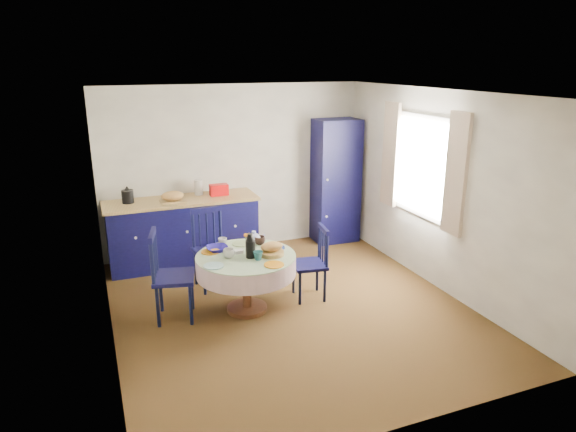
% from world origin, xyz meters
% --- Properties ---
extents(floor, '(4.50, 4.50, 0.00)m').
position_xyz_m(floor, '(0.00, 0.00, 0.00)').
color(floor, black).
rests_on(floor, ground).
extents(ceiling, '(4.50, 4.50, 0.00)m').
position_xyz_m(ceiling, '(0.00, 0.00, 2.50)').
color(ceiling, white).
rests_on(ceiling, wall_back).
extents(wall_back, '(4.00, 0.02, 2.50)m').
position_xyz_m(wall_back, '(0.00, 2.25, 1.25)').
color(wall_back, white).
rests_on(wall_back, floor).
extents(wall_left, '(0.02, 4.50, 2.50)m').
position_xyz_m(wall_left, '(-2.00, 0.00, 1.25)').
color(wall_left, white).
rests_on(wall_left, floor).
extents(wall_right, '(0.02, 4.50, 2.50)m').
position_xyz_m(wall_right, '(2.00, 0.00, 1.25)').
color(wall_right, white).
rests_on(wall_right, floor).
extents(window, '(0.10, 1.74, 1.45)m').
position_xyz_m(window, '(1.95, 0.30, 1.52)').
color(window, white).
rests_on(window, wall_right).
extents(kitchen_counter, '(2.13, 0.66, 1.19)m').
position_xyz_m(kitchen_counter, '(-0.89, 1.90, 0.49)').
color(kitchen_counter, black).
rests_on(kitchen_counter, floor).
extents(pantry_cabinet, '(0.69, 0.51, 1.96)m').
position_xyz_m(pantry_cabinet, '(1.58, 2.00, 0.98)').
color(pantry_cabinet, black).
rests_on(pantry_cabinet, floor).
extents(dining_table, '(1.15, 1.15, 0.97)m').
position_xyz_m(dining_table, '(-0.48, 0.15, 0.58)').
color(dining_table, '#512D17').
rests_on(dining_table, floor).
extents(chair_left, '(0.54, 0.56, 1.04)m').
position_xyz_m(chair_left, '(-1.34, 0.27, 0.53)').
color(chair_left, black).
rests_on(chair_left, floor).
extents(chair_far, '(0.50, 0.48, 1.02)m').
position_xyz_m(chair_far, '(-0.70, 0.98, 0.52)').
color(chair_far, black).
rests_on(chair_far, floor).
extents(chair_right, '(0.44, 0.46, 0.91)m').
position_xyz_m(chair_right, '(0.36, 0.18, 0.46)').
color(chair_right, black).
rests_on(chair_right, floor).
extents(mug_a, '(0.13, 0.13, 0.10)m').
position_xyz_m(mug_a, '(-0.69, 0.15, 0.74)').
color(mug_a, silver).
rests_on(mug_a, dining_table).
extents(mug_b, '(0.11, 0.11, 0.10)m').
position_xyz_m(mug_b, '(-0.40, -0.04, 0.74)').
color(mug_b, '#276368').
rests_on(mug_b, dining_table).
extents(mug_c, '(0.13, 0.13, 0.10)m').
position_xyz_m(mug_c, '(-0.23, 0.42, 0.74)').
color(mug_c, black).
rests_on(mug_c, dining_table).
extents(mug_d, '(0.11, 0.11, 0.10)m').
position_xyz_m(mug_d, '(-0.66, 0.53, 0.74)').
color(mug_d, silver).
rests_on(mug_d, dining_table).
extents(cobalt_bowl, '(0.25, 0.25, 0.06)m').
position_xyz_m(cobalt_bowl, '(-0.76, 0.39, 0.72)').
color(cobalt_bowl, navy).
rests_on(cobalt_bowl, dining_table).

